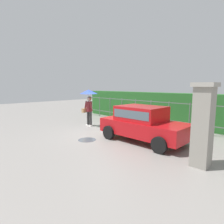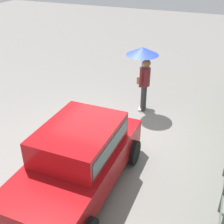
{
  "view_description": "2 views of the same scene",
  "coord_description": "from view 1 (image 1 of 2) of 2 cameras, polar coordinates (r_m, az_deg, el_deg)",
  "views": [
    {
      "loc": [
        6.8,
        -6.18,
        2.33
      ],
      "look_at": [
        0.03,
        0.5,
        0.99
      ],
      "focal_mm": 30.05,
      "sensor_mm": 36.0,
      "label": 1
    },
    {
      "loc": [
        6.33,
        2.73,
        4.57
      ],
      "look_at": [
        0.48,
        0.24,
        1.0
      ],
      "focal_mm": 45.84,
      "sensor_mm": 36.0,
      "label": 2
    }
  ],
  "objects": [
    {
      "name": "ground_plane",
      "position": [
        9.48,
        -2.29,
        -6.24
      ],
      "size": [
        40.0,
        40.0,
        0.0
      ],
      "primitive_type": "plane",
      "color": "gray"
    },
    {
      "name": "car",
      "position": [
        8.02,
        9.32,
        -3.07
      ],
      "size": [
        3.75,
        1.89,
        1.48
      ],
      "rotation": [
        0.0,
        0.0,
        0.01
      ],
      "color": "#B71116",
      "rests_on": "ground"
    },
    {
      "name": "pedestrian",
      "position": [
        10.74,
        -7.1,
        3.96
      ],
      "size": [
        0.99,
        0.99,
        2.11
      ],
      "rotation": [
        0.0,
        0.0,
        -1.47
      ],
      "color": "#333333",
      "rests_on": "ground"
    },
    {
      "name": "gate_pillar",
      "position": [
        5.91,
        25.91,
        -3.42
      ],
      "size": [
        0.6,
        0.6,
        2.42
      ],
      "color": "gray",
      "rests_on": "ground"
    },
    {
      "name": "fence_section",
      "position": [
        11.27,
        11.7,
        0.16
      ],
      "size": [
        11.55,
        0.05,
        1.5
      ],
      "color": "#59605B",
      "rests_on": "ground"
    },
    {
      "name": "hedge_row",
      "position": [
        12.15,
        14.49,
        1.22
      ],
      "size": [
        12.5,
        0.9,
        1.9
      ],
      "primitive_type": "cube",
      "color": "#235B23",
      "rests_on": "ground"
    },
    {
      "name": "puddle_near",
      "position": [
        8.29,
        -7.59,
        -8.38
      ],
      "size": [
        0.78,
        0.78,
        0.0
      ],
      "primitive_type": "cylinder",
      "color": "#4C545B",
      "rests_on": "ground"
    }
  ]
}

